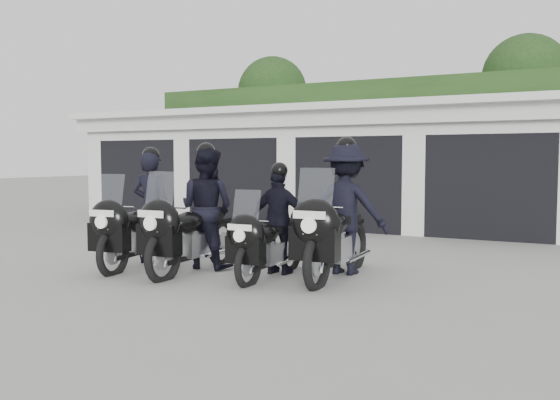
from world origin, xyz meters
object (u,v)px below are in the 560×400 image
at_px(police_bike_a, 141,218).
at_px(police_bike_b, 199,215).
at_px(police_bike_d, 342,215).
at_px(police_bike_c, 274,227).

distance_m(police_bike_a, police_bike_b, 1.02).
bearing_deg(police_bike_b, police_bike_a, -172.81).
relative_size(police_bike_a, police_bike_d, 0.93).
xyz_separation_m(police_bike_a, police_bike_b, (1.01, 0.14, 0.07)).
bearing_deg(police_bike_a, police_bike_d, 5.77).
bearing_deg(police_bike_a, police_bike_c, -0.70).
height_order(police_bike_a, police_bike_c, police_bike_a).
distance_m(police_bike_c, police_bike_d, 0.98).
relative_size(police_bike_b, police_bike_c, 1.18).
bearing_deg(police_bike_a, police_bike_b, 0.44).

